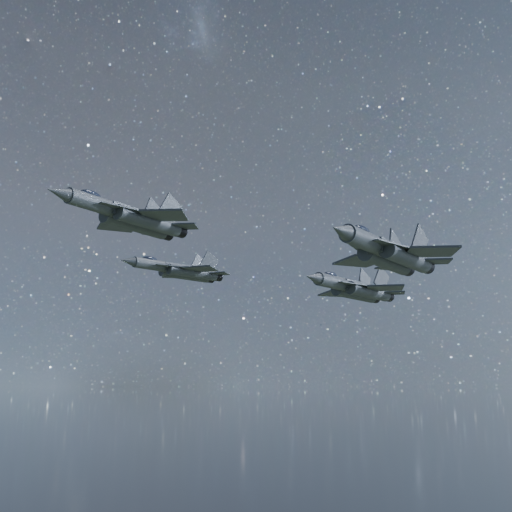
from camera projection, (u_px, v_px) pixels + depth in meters
jet_lead at (132, 217)px, 59.22m from camera, size 17.08×11.43×4.32m
jet_left at (181, 271)px, 88.73m from camera, size 17.64×12.37×4.45m
jet_right at (389, 253)px, 58.30m from camera, size 19.28×12.97×4.86m
jet_slot at (356, 289)px, 78.71m from camera, size 18.99×12.99×4.77m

